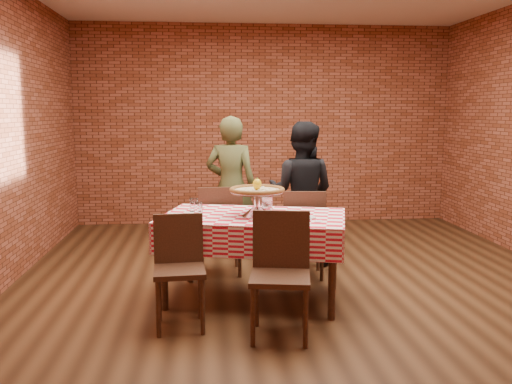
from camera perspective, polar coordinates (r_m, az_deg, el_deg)
ground at (r=5.37m, az=4.46°, el=-9.48°), size 6.00×6.00×0.00m
back_wall at (r=8.08m, az=0.94°, el=7.03°), size 5.50×0.00×5.50m
table at (r=4.81m, az=-0.25°, el=-6.91°), size 1.72×1.28×0.75m
tablecloth at (r=4.75m, az=-0.25°, el=-3.99°), size 1.77×1.32×0.27m
pizza_stand at (r=4.67m, az=0.11°, el=-1.22°), size 0.54×0.54×0.21m
pizza at (r=4.65m, az=0.11°, el=0.14°), size 0.53×0.53×0.03m
lemon at (r=4.65m, az=0.11°, el=0.82°), size 0.08×0.08×0.10m
water_glass_left at (r=4.72m, az=-6.06°, el=-1.76°), size 0.09×0.09×0.12m
water_glass_right at (r=4.92m, az=-6.53°, el=-1.34°), size 0.09×0.09×0.12m
side_plate at (r=4.60m, az=5.42°, el=-2.68°), size 0.18×0.18×0.01m
sweetener_packet_a at (r=4.45m, az=6.49°, el=-3.11°), size 0.06×0.05×0.00m
sweetener_packet_b at (r=4.50m, az=6.62°, el=-3.00°), size 0.05×0.04×0.00m
condiment_caddy at (r=4.98m, az=1.15°, el=-1.08°), size 0.10×0.08×0.13m
chair_near_left at (r=4.21m, az=-8.02°, el=-8.45°), size 0.41×0.41×0.86m
chair_near_right at (r=4.01m, az=2.55°, el=-8.88°), size 0.50×0.50×0.91m
chair_far_left at (r=5.59m, az=-3.83°, el=-3.88°), size 0.45×0.45×0.92m
chair_far_right at (r=5.49m, az=4.94°, el=-4.26°), size 0.45×0.45×0.89m
diner_olive at (r=6.16m, az=-2.62°, el=0.52°), size 0.67×0.53×1.60m
diner_black at (r=5.95m, az=4.75°, el=-0.06°), size 0.92×0.83×1.54m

